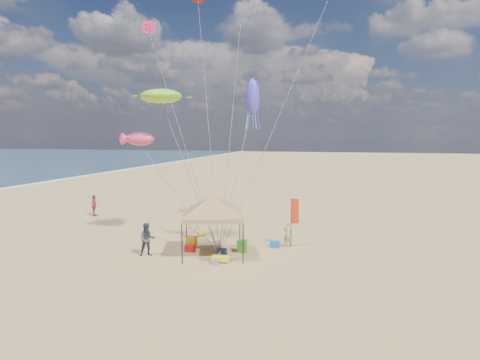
% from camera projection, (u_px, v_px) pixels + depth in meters
% --- Properties ---
extents(ground, '(280.00, 280.00, 0.00)m').
position_uv_depth(ground, '(226.00, 261.00, 22.44)').
color(ground, tan).
rests_on(ground, ground).
extents(canopy_tent, '(6.05, 6.05, 3.92)m').
position_uv_depth(canopy_tent, '(213.00, 197.00, 23.05)').
color(canopy_tent, black).
rests_on(canopy_tent, ground).
extents(feather_flag, '(0.46, 0.06, 2.97)m').
position_uv_depth(feather_flag, '(294.00, 214.00, 24.93)').
color(feather_flag, black).
rests_on(feather_flag, ground).
extents(cooler_red, '(0.54, 0.38, 0.38)m').
position_uv_depth(cooler_red, '(190.00, 248.00, 24.13)').
color(cooler_red, red).
rests_on(cooler_red, ground).
extents(cooler_blue, '(0.54, 0.38, 0.38)m').
position_uv_depth(cooler_blue, '(275.00, 244.00, 25.02)').
color(cooler_blue, '#155EB2').
rests_on(cooler_blue, ground).
extents(bag_navy, '(0.69, 0.54, 0.36)m').
position_uv_depth(bag_navy, '(222.00, 251.00, 23.55)').
color(bag_navy, '#0C1C35').
rests_on(bag_navy, ground).
extents(bag_orange, '(0.54, 0.69, 0.36)m').
position_uv_depth(bag_orange, '(200.00, 234.00, 27.69)').
color(bag_orange, orange).
rests_on(bag_orange, ground).
extents(chair_green, '(0.50, 0.50, 0.70)m').
position_uv_depth(chair_green, '(242.00, 246.00, 24.01)').
color(chair_green, '#298117').
rests_on(chair_green, ground).
extents(chair_yellow, '(0.50, 0.50, 0.70)m').
position_uv_depth(chair_yellow, '(192.00, 242.00, 24.91)').
color(chair_yellow, gold).
rests_on(chair_yellow, ground).
extents(crate_grey, '(0.34, 0.30, 0.28)m').
position_uv_depth(crate_grey, '(215.00, 262.00, 21.69)').
color(crate_grey, gray).
rests_on(crate_grey, ground).
extents(beach_cart, '(0.90, 0.50, 0.24)m').
position_uv_depth(beach_cart, '(220.00, 258.00, 22.14)').
color(beach_cart, yellow).
rests_on(beach_cart, ground).
extents(person_near_a, '(0.64, 0.50, 1.57)m').
position_uv_depth(person_near_a, '(288.00, 234.00, 25.17)').
color(person_near_a, tan).
rests_on(person_near_a, ground).
extents(person_near_b, '(1.14, 1.09, 1.85)m').
position_uv_depth(person_near_b, '(147.00, 240.00, 23.20)').
color(person_near_b, '#313943').
rests_on(person_near_b, ground).
extents(person_near_c, '(1.23, 0.94, 1.68)m').
position_uv_depth(person_near_c, '(195.00, 227.00, 26.80)').
color(person_near_c, white).
rests_on(person_near_c, ground).
extents(person_far_a, '(0.76, 1.10, 1.74)m').
position_uv_depth(person_far_a, '(94.00, 206.00, 34.58)').
color(person_far_a, '#A63F4A').
rests_on(person_far_a, ground).
extents(turtle_kite, '(2.99, 2.62, 0.85)m').
position_uv_depth(turtle_kite, '(161.00, 96.00, 25.20)').
color(turtle_kite, '#7ACA23').
rests_on(turtle_kite, ground).
extents(fish_kite, '(2.04, 1.23, 0.85)m').
position_uv_depth(fish_kite, '(140.00, 139.00, 26.49)').
color(fish_kite, '#F53873').
rests_on(fish_kite, ground).
extents(squid_kite, '(1.02, 1.02, 2.60)m').
position_uv_depth(squid_kite, '(253.00, 97.00, 29.41)').
color(squid_kite, '#433ACD').
rests_on(squid_kite, ground).
extents(stunt_kite_pink, '(1.06, 1.04, 0.94)m').
position_uv_depth(stunt_kite_pink, '(149.00, 27.00, 35.79)').
color(stunt_kite_pink, '#FD3187').
rests_on(stunt_kite_pink, ground).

